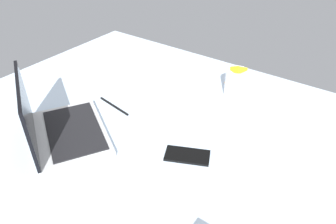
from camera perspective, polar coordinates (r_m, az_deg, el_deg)
name	(u,v)px	position (r cm, az deg, el deg)	size (l,w,h in cm)	color
bed_mattress	(169,173)	(107.34, 0.18, -11.01)	(180.00, 140.00, 18.00)	silver
laptop	(59,128)	(110.18, -19.20, -2.69)	(40.11, 36.59, 23.00)	#B7BABC
snack_cup	(236,82)	(129.92, 12.21, 5.34)	(9.00, 9.00, 13.92)	silver
cell_phone	(187,156)	(99.84, 3.50, -7.87)	(6.80, 14.00, 0.80)	black
charger_cable	(114,106)	(123.76, -9.76, 1.07)	(17.00, 0.60, 0.60)	black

